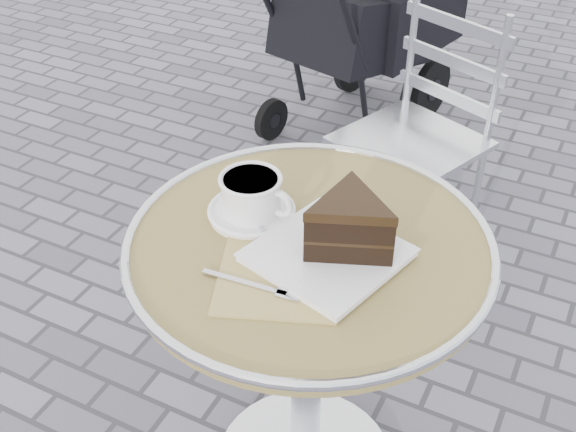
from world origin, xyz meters
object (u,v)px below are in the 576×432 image
at_px(cafe_table, 308,304).
at_px(baby_stroller, 366,23).
at_px(cake_plate_set, 343,232).
at_px(cappuccino_set, 252,199).
at_px(bistro_chair, 432,108).

relative_size(cafe_table, baby_stroller, 0.70).
xyz_separation_m(cafe_table, cake_plate_set, (0.07, -0.02, 0.22)).
height_order(cappuccino_set, bistro_chair, bistro_chair).
height_order(cake_plate_set, bistro_chair, cake_plate_set).
relative_size(cake_plate_set, baby_stroller, 0.35).
distance_m(cappuccino_set, cake_plate_set, 0.22).
relative_size(cake_plate_set, bistro_chair, 0.44).
xyz_separation_m(cafe_table, baby_stroller, (-0.54, 1.70, -0.11)).
bearing_deg(bistro_chair, cake_plate_set, -61.39).
xyz_separation_m(cake_plate_set, baby_stroller, (-0.62, 1.72, -0.33)).
bearing_deg(cake_plate_set, baby_stroller, 125.47).
bearing_deg(cafe_table, bistro_chair, 92.55).
height_order(cafe_table, cake_plate_set, cake_plate_set).
bearing_deg(cappuccino_set, cafe_table, -8.23).
height_order(cafe_table, cappuccino_set, cappuccino_set).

